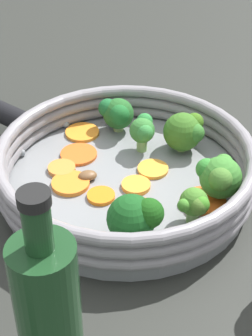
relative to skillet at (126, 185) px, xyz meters
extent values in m
plane|color=#262724|center=(0.00, 0.00, -0.01)|extent=(4.00, 4.00, 0.00)
cylinder|color=gray|center=(0.00, 0.00, 0.00)|extent=(0.28, 0.28, 0.02)
torus|color=gray|center=(0.00, 0.00, 0.02)|extent=(0.29, 0.29, 0.01)
torus|color=gray|center=(0.00, 0.00, 0.03)|extent=(0.29, 0.29, 0.01)
torus|color=gray|center=(0.00, 0.00, 0.05)|extent=(0.29, 0.29, 0.01)
sphere|color=gray|center=(0.00, -0.13, 0.01)|extent=(0.01, 0.01, 0.01)
sphere|color=gray|center=(0.07, -0.11, 0.01)|extent=(0.01, 0.01, 0.01)
cylinder|color=orange|center=(0.06, -0.03, 0.01)|extent=(0.06, 0.06, 0.01)
cylinder|color=orange|center=(0.02, 0.05, 0.01)|extent=(0.04, 0.04, 0.00)
cylinder|color=orange|center=(0.00, 0.02, 0.01)|extent=(0.04, 0.04, 0.01)
cylinder|color=orange|center=(0.04, 0.01, 0.01)|extent=(0.04, 0.04, 0.00)
cylinder|color=#DC5C1E|center=(0.02, -0.07, 0.01)|extent=(0.06, 0.06, 0.00)
cylinder|color=orange|center=(0.05, -0.06, 0.01)|extent=(0.04, 0.04, 0.01)
cylinder|color=orange|center=(-0.03, 0.01, 0.01)|extent=(0.04, 0.04, 0.00)
cylinder|color=orange|center=(-0.04, 0.08, 0.01)|extent=(0.05, 0.05, 0.00)
cylinder|color=orange|center=(-0.01, -0.11, 0.01)|extent=(0.06, 0.06, 0.00)
cylinder|color=#8AA55D|center=(-0.09, -0.01, 0.02)|extent=(0.01, 0.01, 0.01)
sphere|color=#34661F|center=(-0.09, -0.01, 0.03)|extent=(0.05, 0.05, 0.05)
sphere|color=#376417|center=(-0.10, -0.01, 0.04)|extent=(0.02, 0.02, 0.02)
sphere|color=#306C26|center=(-0.09, 0.01, 0.04)|extent=(0.02, 0.02, 0.02)
cylinder|color=#8BA564|center=(-0.05, -0.09, 0.02)|extent=(0.01, 0.01, 0.01)
sphere|color=#215923|center=(-0.05, -0.09, 0.03)|extent=(0.04, 0.04, 0.04)
sphere|color=#195C24|center=(-0.05, -0.08, 0.04)|extent=(0.03, 0.03, 0.03)
sphere|color=#195C2A|center=(-0.04, -0.10, 0.04)|extent=(0.02, 0.02, 0.02)
cylinder|color=#628E47|center=(0.06, 0.09, 0.02)|extent=(0.01, 0.01, 0.02)
sphere|color=#154B1A|center=(0.06, 0.09, 0.04)|extent=(0.05, 0.05, 0.05)
sphere|color=#1A4918|center=(0.04, 0.10, 0.05)|extent=(0.02, 0.02, 0.02)
sphere|color=#154711|center=(0.04, 0.10, 0.05)|extent=(0.03, 0.03, 0.03)
cylinder|color=#82B261|center=(-0.05, -0.04, 0.02)|extent=(0.01, 0.01, 0.02)
sphere|color=#31732F|center=(-0.05, -0.04, 0.04)|extent=(0.03, 0.03, 0.03)
sphere|color=#307935|center=(-0.05, -0.03, 0.04)|extent=(0.02, 0.02, 0.02)
sphere|color=#3A6F2A|center=(-0.05, -0.05, 0.04)|extent=(0.01, 0.01, 0.01)
sphere|color=#297935|center=(-0.06, -0.04, 0.04)|extent=(0.02, 0.02, 0.02)
cylinder|color=#8CAA61|center=(-0.06, 0.09, 0.02)|extent=(0.02, 0.02, 0.02)
sphere|color=#38792C|center=(-0.06, 0.09, 0.04)|extent=(0.05, 0.05, 0.05)
sphere|color=#3D812F|center=(-0.07, 0.08, 0.04)|extent=(0.02, 0.02, 0.02)
sphere|color=#42742A|center=(-0.05, 0.10, 0.05)|extent=(0.02, 0.02, 0.02)
sphere|color=#2F7E2C|center=(-0.05, 0.07, 0.04)|extent=(0.02, 0.02, 0.02)
cylinder|color=#729855|center=(-0.01, 0.10, 0.02)|extent=(0.01, 0.01, 0.02)
sphere|color=#407727|center=(-0.01, 0.10, 0.03)|extent=(0.03, 0.03, 0.03)
sphere|color=#497229|center=(-0.01, 0.11, 0.04)|extent=(0.02, 0.02, 0.02)
sphere|color=#3A7E21|center=(-0.01, 0.11, 0.04)|extent=(0.02, 0.02, 0.02)
sphere|color=#3E7E28|center=(0.00, 0.10, 0.04)|extent=(0.01, 0.01, 0.01)
ellipsoid|color=brown|center=(0.04, -0.02, 0.01)|extent=(0.03, 0.02, 0.01)
cylinder|color=#193D1E|center=(0.19, 0.18, 0.07)|extent=(0.05, 0.05, 0.16)
cylinder|color=#193D1E|center=(0.19, 0.18, 0.17)|extent=(0.02, 0.02, 0.04)
cylinder|color=black|center=(0.19, 0.18, 0.19)|extent=(0.02, 0.02, 0.01)
camera|label=1|loc=(0.29, 0.41, 0.40)|focal=60.00mm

